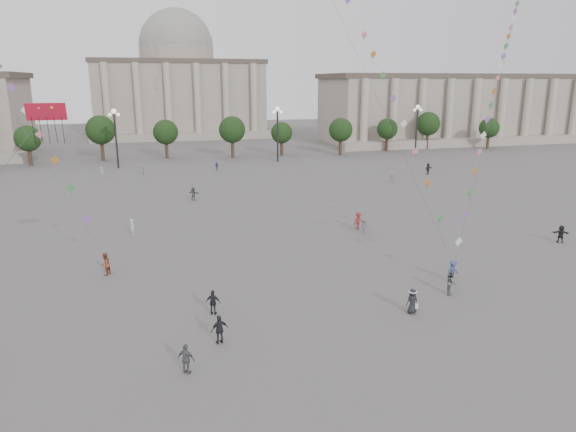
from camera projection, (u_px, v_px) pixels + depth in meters
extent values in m
plane|color=#5D5957|center=(313.00, 335.00, 32.09)|extent=(360.00, 360.00, 0.00)
cube|color=#A29887|center=(472.00, 110.00, 137.54)|extent=(80.00, 22.00, 16.00)
cube|color=#4E4339|center=(475.00, 76.00, 135.35)|extent=(81.60, 22.44, 1.20)
cube|color=#A29887|center=(501.00, 141.00, 127.18)|extent=(84.00, 4.00, 2.00)
cube|color=#A29887|center=(179.00, 100.00, 150.98)|extent=(46.00, 30.00, 20.00)
cube|color=#4E4339|center=(177.00, 62.00, 148.28)|extent=(46.92, 30.60, 1.20)
cube|color=#A29887|center=(185.00, 137.00, 137.39)|extent=(48.30, 4.00, 2.00)
cylinder|color=#A29887|center=(177.00, 56.00, 147.79)|extent=(21.00, 21.00, 5.00)
sphere|color=gray|center=(177.00, 46.00, 147.15)|extent=(21.00, 21.00, 21.00)
cylinder|color=#392B1C|center=(37.00, 155.00, 97.00)|extent=(0.70, 0.70, 3.52)
sphere|color=black|center=(34.00, 136.00, 96.07)|extent=(5.12, 5.12, 5.12)
cylinder|color=#392B1C|center=(104.00, 153.00, 100.00)|extent=(0.70, 0.70, 3.52)
sphere|color=black|center=(102.00, 134.00, 99.07)|extent=(5.12, 5.12, 5.12)
cylinder|color=#392B1C|center=(167.00, 151.00, 103.00)|extent=(0.70, 0.70, 3.52)
sphere|color=black|center=(166.00, 133.00, 102.07)|extent=(5.12, 5.12, 5.12)
cylinder|color=#392B1C|center=(226.00, 149.00, 106.00)|extent=(0.70, 0.70, 3.52)
sphere|color=black|center=(226.00, 131.00, 105.07)|extent=(5.12, 5.12, 5.12)
cylinder|color=#392B1C|center=(282.00, 147.00, 109.00)|extent=(0.70, 0.70, 3.52)
sphere|color=black|center=(282.00, 130.00, 108.07)|extent=(5.12, 5.12, 5.12)
cylinder|color=#392B1C|center=(335.00, 145.00, 112.00)|extent=(0.70, 0.70, 3.52)
sphere|color=black|center=(336.00, 128.00, 111.07)|extent=(5.12, 5.12, 5.12)
cylinder|color=#392B1C|center=(386.00, 144.00, 115.00)|extent=(0.70, 0.70, 3.52)
sphere|color=black|center=(387.00, 127.00, 114.07)|extent=(5.12, 5.12, 5.12)
cylinder|color=#392B1C|center=(434.00, 142.00, 118.00)|extent=(0.70, 0.70, 3.52)
sphere|color=black|center=(435.00, 126.00, 117.07)|extent=(5.12, 5.12, 5.12)
cylinder|color=#392B1C|center=(479.00, 141.00, 121.00)|extent=(0.70, 0.70, 3.52)
sphere|color=black|center=(481.00, 125.00, 120.07)|extent=(5.12, 5.12, 5.12)
cylinder|color=#262628|center=(116.00, 141.00, 92.46)|extent=(0.36, 0.36, 10.00)
sphere|color=#FFE5B2|center=(114.00, 111.00, 91.13)|extent=(0.90, 0.90, 0.90)
sphere|color=#FFE5B2|center=(110.00, 115.00, 91.11)|extent=(0.60, 0.60, 0.60)
sphere|color=#FFE5B2|center=(118.00, 115.00, 91.46)|extent=(0.60, 0.60, 0.60)
cylinder|color=#262628|center=(278.00, 136.00, 99.96)|extent=(0.36, 0.36, 10.00)
sphere|color=#FFE5B2|center=(277.00, 109.00, 98.63)|extent=(0.90, 0.90, 0.90)
sphere|color=#FFE5B2|center=(274.00, 112.00, 98.61)|extent=(0.60, 0.60, 0.60)
sphere|color=#FFE5B2|center=(281.00, 112.00, 98.96)|extent=(0.60, 0.60, 0.60)
cylinder|color=#262628|center=(416.00, 132.00, 107.46)|extent=(0.36, 0.36, 10.00)
sphere|color=#FFE5B2|center=(418.00, 107.00, 106.13)|extent=(0.90, 0.90, 0.90)
sphere|color=#FFE5B2|center=(415.00, 110.00, 106.11)|extent=(0.60, 0.60, 0.60)
sphere|color=#FFE5B2|center=(421.00, 110.00, 106.46)|extent=(0.60, 0.60, 0.60)
imported|color=navy|center=(217.00, 166.00, 91.05)|extent=(0.94, 0.66, 1.48)
imported|color=black|center=(561.00, 234.00, 50.28)|extent=(1.67, 1.24, 1.75)
imported|color=beige|center=(142.00, 170.00, 87.10)|extent=(1.23, 1.32, 1.48)
imported|color=slate|center=(364.00, 226.00, 53.14)|extent=(1.24, 0.91, 1.71)
imported|color=beige|center=(393.00, 177.00, 80.42)|extent=(1.34, 1.39, 1.58)
imported|color=maroon|center=(358.00, 221.00, 54.79)|extent=(1.39, 1.08, 1.89)
imported|color=#222227|center=(428.00, 169.00, 87.24)|extent=(1.84, 1.21, 1.90)
imported|color=#BCBCB7|center=(102.00, 172.00, 84.73)|extent=(0.69, 0.73, 1.68)
imported|color=#5B5B5F|center=(193.00, 194.00, 68.14)|extent=(1.61, 1.54, 1.82)
imported|color=silver|center=(132.00, 227.00, 52.91)|extent=(0.61, 0.71, 1.65)
imported|color=black|center=(213.00, 302.00, 34.72)|extent=(1.11, 0.81, 1.74)
imported|color=#57585B|center=(186.00, 359.00, 27.66)|extent=(1.08, 0.93, 1.74)
imported|color=#222228|center=(220.00, 329.00, 30.86)|extent=(1.14, 0.68, 1.82)
imported|color=brown|center=(105.00, 264.00, 41.83)|extent=(1.07, 1.14, 1.87)
imported|color=#384A7F|center=(453.00, 271.00, 40.36)|extent=(1.30, 0.97, 1.80)
imported|color=#57575B|center=(451.00, 282.00, 38.07)|extent=(1.08, 1.14, 1.85)
imported|color=black|center=(412.00, 301.00, 34.92)|extent=(0.91, 0.66, 1.74)
cone|color=white|center=(413.00, 291.00, 34.73)|extent=(0.52, 0.52, 0.14)
cylinder|color=white|center=(413.00, 292.00, 34.75)|extent=(0.60, 0.60, 0.02)
cube|color=white|center=(416.00, 306.00, 34.93)|extent=(0.22, 0.10, 0.35)
cube|color=red|center=(46.00, 112.00, 29.78)|extent=(2.23, 0.65, 1.02)
cube|color=green|center=(39.00, 107.00, 29.59)|extent=(0.36, 0.21, 0.34)
cube|color=#2059AF|center=(52.00, 107.00, 29.77)|extent=(0.36, 0.21, 0.34)
sphere|color=yellow|center=(39.00, 107.00, 29.56)|extent=(0.20, 0.20, 0.20)
sphere|color=yellow|center=(52.00, 107.00, 29.73)|extent=(0.20, 0.20, 0.20)
cube|color=#9A5BB6|center=(87.00, 219.00, 42.16)|extent=(0.76, 0.25, 0.76)
cube|color=#43924A|center=(71.00, 188.00, 42.79)|extent=(0.76, 0.25, 0.76)
cube|color=#BA722B|center=(55.00, 160.00, 43.46)|extent=(0.76, 0.25, 0.76)
cube|color=#D4708A|center=(40.00, 134.00, 44.16)|extent=(0.76, 0.25, 0.76)
cube|color=white|center=(25.00, 110.00, 44.87)|extent=(0.76, 0.25, 0.76)
cube|color=#9A5BB6|center=(11.00, 88.00, 45.60)|extent=(0.76, 0.25, 0.76)
cube|color=#43924A|center=(440.00, 218.00, 41.44)|extent=(0.76, 0.25, 0.76)
cube|color=#BA722B|center=(427.00, 183.00, 42.82)|extent=(0.76, 0.25, 0.76)
cube|color=#D4708A|center=(415.00, 152.00, 44.26)|extent=(0.76, 0.25, 0.76)
cube|color=white|center=(404.00, 124.00, 45.72)|extent=(0.76, 0.25, 0.76)
cube|color=#9A5BB6|center=(393.00, 98.00, 47.21)|extent=(0.76, 0.25, 0.76)
cube|color=#43924A|center=(383.00, 75.00, 48.71)|extent=(0.76, 0.25, 0.76)
cube|color=#BA722B|center=(373.00, 54.00, 50.22)|extent=(0.76, 0.25, 0.76)
cube|color=#D4708A|center=(364.00, 35.00, 51.75)|extent=(0.76, 0.25, 0.76)
cube|color=white|center=(356.00, 17.00, 53.29)|extent=(0.76, 0.25, 0.76)
cube|color=#9A5BB6|center=(348.00, 0.00, 54.83)|extent=(0.76, 0.25, 0.76)
cylinder|color=#3F3F3F|center=(502.00, 72.00, 55.54)|extent=(0.02, 0.02, 57.74)
cube|color=white|center=(459.00, 242.00, 39.20)|extent=(0.76, 0.25, 0.76)
cube|color=#9A5BB6|center=(465.00, 215.00, 40.57)|extent=(0.76, 0.25, 0.76)
cube|color=#43924A|center=(470.00, 192.00, 41.98)|extent=(0.76, 0.25, 0.76)
cube|color=#BA722B|center=(475.00, 171.00, 43.41)|extent=(0.76, 0.25, 0.76)
cube|color=#D4708A|center=(479.00, 152.00, 44.85)|extent=(0.76, 0.25, 0.76)
cube|color=white|center=(483.00, 135.00, 46.30)|extent=(0.76, 0.25, 0.76)
cube|color=#9A5BB6|center=(487.00, 119.00, 47.75)|extent=(0.76, 0.25, 0.76)
cube|color=#43924A|center=(491.00, 105.00, 49.22)|extent=(0.76, 0.25, 0.76)
cube|color=#BA722B|center=(494.00, 91.00, 50.69)|extent=(0.76, 0.25, 0.76)
cube|color=#D4708A|center=(498.00, 79.00, 52.16)|extent=(0.76, 0.25, 0.76)
cube|color=white|center=(501.00, 67.00, 53.64)|extent=(0.76, 0.25, 0.76)
cube|color=#9A5BB6|center=(503.00, 56.00, 55.13)|extent=(0.76, 0.25, 0.76)
cube|color=#43924A|center=(506.00, 46.00, 56.62)|extent=(0.76, 0.25, 0.76)
cube|color=#BA722B|center=(509.00, 36.00, 58.11)|extent=(0.76, 0.25, 0.76)
cube|color=#D4708A|center=(511.00, 27.00, 59.60)|extent=(0.76, 0.25, 0.76)
cube|color=white|center=(513.00, 19.00, 61.10)|extent=(0.76, 0.25, 0.76)
cube|color=#9A5BB6|center=(515.00, 11.00, 62.60)|extent=(0.76, 0.25, 0.76)
cube|color=#43924A|center=(517.00, 3.00, 64.10)|extent=(0.76, 0.25, 0.76)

